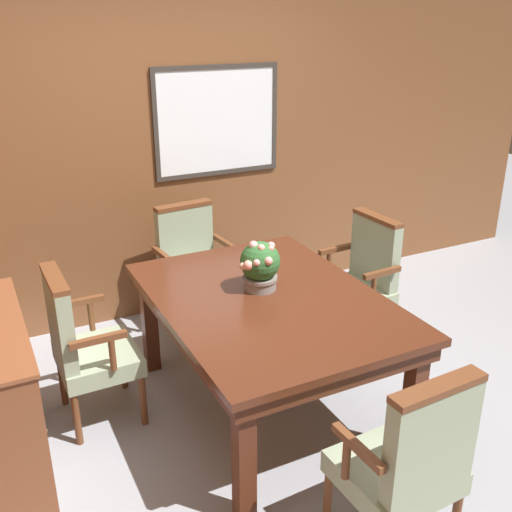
% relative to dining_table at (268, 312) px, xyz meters
% --- Properties ---
extents(ground_plane, '(14.00, 14.00, 0.00)m').
position_rel_dining_table_xyz_m(ground_plane, '(-0.01, -0.19, -0.65)').
color(ground_plane, '#93969E').
extents(wall_back, '(7.20, 0.08, 2.45)m').
position_rel_dining_table_xyz_m(wall_back, '(-0.01, 1.56, 0.58)').
color(wall_back, brown).
rests_on(wall_back, ground_plane).
extents(dining_table, '(1.21, 1.66, 0.74)m').
position_rel_dining_table_xyz_m(dining_table, '(0.00, 0.00, 0.00)').
color(dining_table, '#4C2314').
rests_on(dining_table, ground_plane).
extents(chair_head_near, '(0.55, 0.46, 0.95)m').
position_rel_dining_table_xyz_m(chair_head_near, '(0.03, -1.22, -0.14)').
color(chair_head_near, brown).
rests_on(chair_head_near, ground_plane).
extents(chair_head_far, '(0.56, 0.49, 0.95)m').
position_rel_dining_table_xyz_m(chair_head_far, '(-0.02, 1.18, -0.14)').
color(chair_head_far, brown).
rests_on(chair_head_far, ground_plane).
extents(chair_left_far, '(0.45, 0.54, 0.95)m').
position_rel_dining_table_xyz_m(chair_left_far, '(-0.99, 0.37, -0.14)').
color(chair_left_far, brown).
rests_on(chair_left_far, ground_plane).
extents(chair_right_far, '(0.47, 0.55, 0.95)m').
position_rel_dining_table_xyz_m(chair_right_far, '(0.97, 0.41, -0.14)').
color(chair_right_far, brown).
rests_on(chair_right_far, ground_plane).
extents(potted_plant, '(0.25, 0.25, 0.31)m').
position_rel_dining_table_xyz_m(potted_plant, '(0.01, 0.12, 0.24)').
color(potted_plant, gray).
rests_on(potted_plant, dining_table).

